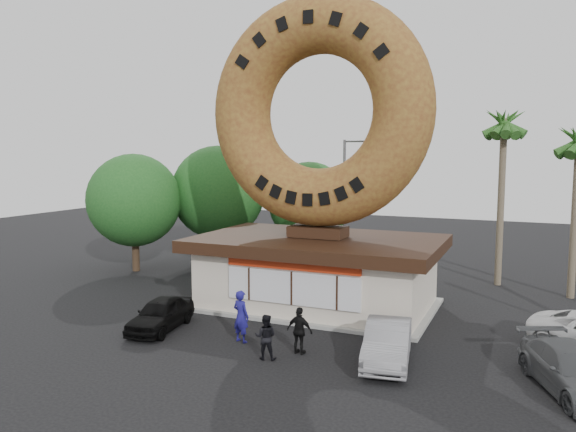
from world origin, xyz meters
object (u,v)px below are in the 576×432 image
(person_right, at_px, (300,331))
(person_left, at_px, (241,316))
(street_lamp, at_px, (346,195))
(person_center, at_px, (266,337))
(car_black, at_px, (161,314))
(giant_donut, at_px, (319,112))
(car_silver, at_px, (387,342))
(donut_shop, at_px, (318,269))
(car_grey, at_px, (574,370))

(person_right, bearing_deg, person_left, -0.59)
(street_lamp, xyz_separation_m, person_left, (0.95, -15.87, -3.48))
(person_center, height_order, car_black, person_center)
(giant_donut, xyz_separation_m, car_silver, (4.71, -5.68, -8.32))
(giant_donut, distance_m, person_center, 10.90)
(person_right, height_order, car_black, person_right)
(donut_shop, bearing_deg, giant_donut, 90.00)
(street_lamp, height_order, car_grey, street_lamp)
(donut_shop, bearing_deg, person_right, -75.06)
(donut_shop, relative_size, street_lamp, 1.40)
(person_center, relative_size, car_silver, 0.38)
(donut_shop, relative_size, person_center, 7.01)
(car_silver, bearing_deg, person_left, 172.50)
(donut_shop, xyz_separation_m, giant_donut, (0.00, 0.02, 7.26))
(person_right, xyz_separation_m, car_silver, (3.07, 0.49, -0.15))
(street_lamp, bearing_deg, giant_donut, -79.49)
(person_left, bearing_deg, car_grey, -164.63)
(person_right, height_order, car_silver, person_right)
(giant_donut, relative_size, street_lamp, 1.31)
(person_left, xyz_separation_m, car_grey, (11.33, 0.00, -0.32))
(car_black, bearing_deg, car_grey, -8.35)
(street_lamp, relative_size, car_silver, 1.88)
(donut_shop, height_order, person_center, donut_shop)
(car_grey, bearing_deg, person_right, 158.25)
(person_left, relative_size, car_grey, 0.43)
(person_left, bearing_deg, car_silver, -162.65)
(giant_donut, relative_size, car_silver, 2.45)
(person_left, distance_m, car_silver, 5.63)
(donut_shop, xyz_separation_m, street_lamp, (-1.86, 10.02, 2.72))
(giant_donut, xyz_separation_m, person_left, (-0.90, -5.87, -8.02))
(donut_shop, height_order, giant_donut, giant_donut)
(donut_shop, bearing_deg, person_center, -83.99)
(street_lamp, relative_size, person_right, 4.69)
(person_left, bearing_deg, donut_shop, -83.39)
(person_left, height_order, car_grey, person_left)
(street_lamp, distance_m, car_grey, 20.42)
(street_lamp, xyz_separation_m, person_right, (3.50, -16.16, -3.63))
(person_right, xyz_separation_m, car_black, (-6.25, 0.28, -0.20))
(person_center, bearing_deg, car_grey, 173.19)
(donut_shop, bearing_deg, street_lamp, 100.50)
(person_center, bearing_deg, car_black, -27.16)
(car_silver, relative_size, car_grey, 0.90)
(person_right, relative_size, car_grey, 0.36)
(person_left, relative_size, car_black, 0.52)
(person_left, bearing_deg, street_lamp, -71.20)
(car_silver, distance_m, car_grey, 5.72)
(street_lamp, height_order, person_left, street_lamp)
(person_right, distance_m, car_black, 6.26)
(giant_donut, distance_m, street_lamp, 11.14)
(giant_donut, xyz_separation_m, person_right, (1.64, -6.16, -8.17))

